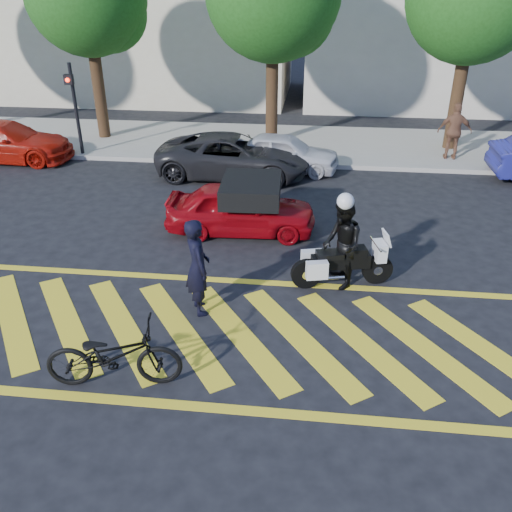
# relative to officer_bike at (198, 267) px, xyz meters

# --- Properties ---
(ground) EXTENTS (90.00, 90.00, 0.00)m
(ground) POSITION_rel_officer_bike_xyz_m (0.39, -0.72, -0.97)
(ground) COLOR black
(ground) RESTS_ON ground
(sidewalk) EXTENTS (60.00, 5.00, 0.15)m
(sidewalk) POSITION_rel_officer_bike_xyz_m (0.39, 11.28, -0.89)
(sidewalk) COLOR #9E998E
(sidewalk) RESTS_ON ground
(crosswalk) EXTENTS (12.33, 4.00, 0.01)m
(crosswalk) POSITION_rel_officer_bike_xyz_m (0.35, -0.72, -0.96)
(crosswalk) COLOR yellow
(crosswalk) RESTS_ON ground
(signal_pole) EXTENTS (0.28, 0.43, 3.20)m
(signal_pole) POSITION_rel_officer_bike_xyz_m (-6.11, 9.02, 0.95)
(signal_pole) COLOR black
(signal_pole) RESTS_ON ground
(officer_bike) EXTENTS (0.72, 0.84, 1.94)m
(officer_bike) POSITION_rel_officer_bike_xyz_m (0.00, 0.00, 0.00)
(officer_bike) COLOR black
(officer_bike) RESTS_ON ground
(bicycle) EXTENTS (2.23, 1.05, 1.12)m
(bicycle) POSITION_rel_officer_bike_xyz_m (-0.89, -2.24, -0.41)
(bicycle) COLOR black
(bicycle) RESTS_ON ground
(police_motorcycle) EXTENTS (2.14, 0.93, 0.96)m
(police_motorcycle) POSITION_rel_officer_bike_xyz_m (2.74, 1.27, -0.45)
(police_motorcycle) COLOR black
(police_motorcycle) RESTS_ON ground
(officer_moto) EXTENTS (0.92, 1.07, 1.91)m
(officer_moto) POSITION_rel_officer_bike_xyz_m (2.72, 1.28, -0.01)
(officer_moto) COLOR black
(officer_moto) RESTS_ON ground
(red_convertible) EXTENTS (3.77, 1.64, 1.26)m
(red_convertible) POSITION_rel_officer_bike_xyz_m (0.31, 3.64, -0.34)
(red_convertible) COLOR maroon
(red_convertible) RESTS_ON ground
(parked_left) EXTENTS (4.61, 1.94, 1.33)m
(parked_left) POSITION_rel_officer_bike_xyz_m (-8.57, 8.48, -0.30)
(parked_left) COLOR #B6160B
(parked_left) RESTS_ON ground
(parked_mid_left) EXTENTS (4.85, 2.32, 1.33)m
(parked_mid_left) POSITION_rel_officer_bike_xyz_m (-0.51, 7.74, -0.30)
(parked_mid_left) COLOR black
(parked_mid_left) RESTS_ON ground
(parked_mid_right) EXTENTS (3.74, 1.85, 1.23)m
(parked_mid_right) POSITION_rel_officer_bike_xyz_m (1.05, 8.48, -0.36)
(parked_mid_right) COLOR silver
(parked_mid_right) RESTS_ON ground
(pedestrian_right) EXTENTS (1.15, 0.58, 1.88)m
(pedestrian_right) POSITION_rel_officer_bike_xyz_m (6.68, 9.93, 0.12)
(pedestrian_right) COLOR brown
(pedestrian_right) RESTS_ON sidewalk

